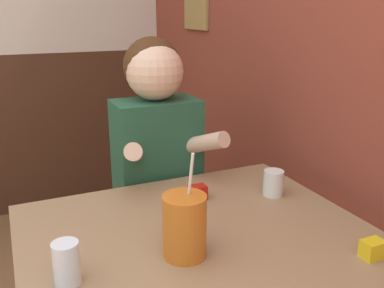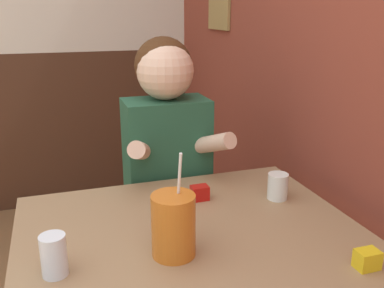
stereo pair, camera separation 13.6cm
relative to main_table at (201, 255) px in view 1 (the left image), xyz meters
name	(u,v)px [view 1 (the left image)]	position (x,y,z in m)	size (l,w,h in m)	color
brick_wall_right	(247,15)	(0.62, 0.82, 0.67)	(0.08, 4.39, 2.70)	brown
main_table	(201,255)	(0.00, 0.00, 0.00)	(1.02, 0.90, 0.74)	#93704C
person_seated	(158,179)	(0.07, 0.58, 0.02)	(0.42, 0.42, 1.28)	#235138
cocktail_pitcher	(185,226)	(-0.08, -0.07, 0.15)	(0.12, 0.12, 0.29)	#C6661E
glass_near_pitcher	(67,263)	(-0.39, -0.07, 0.12)	(0.07, 0.07, 0.11)	silver
glass_center	(273,183)	(0.36, 0.16, 0.11)	(0.07, 0.07, 0.09)	silver
condiment_ketchup	(198,193)	(0.10, 0.24, 0.09)	(0.06, 0.04, 0.05)	#B7140F
condiment_mustard	(373,249)	(0.37, -0.29, 0.09)	(0.06, 0.04, 0.05)	yellow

